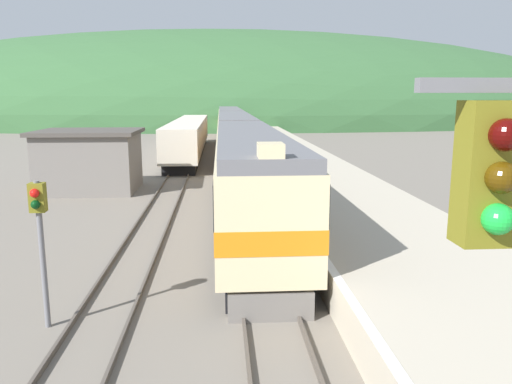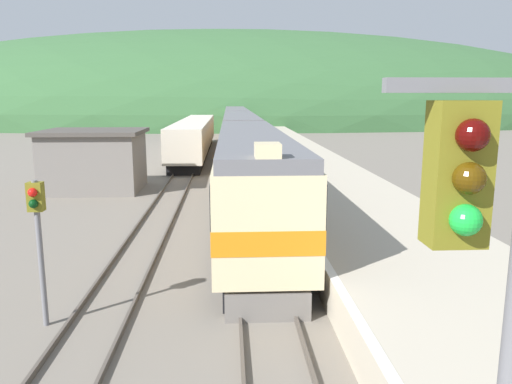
{
  "view_description": "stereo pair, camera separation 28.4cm",
  "coord_description": "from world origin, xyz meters",
  "px_view_note": "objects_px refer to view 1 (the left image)",
  "views": [
    {
      "loc": [
        -1.25,
        -0.25,
        5.72
      ],
      "look_at": [
        -0.05,
        16.58,
        2.49
      ],
      "focal_mm": 35.0,
      "sensor_mm": 36.0,
      "label": 1
    },
    {
      "loc": [
        -0.96,
        -0.27,
        5.72
      ],
      "look_at": [
        -0.05,
        16.58,
        2.49
      ],
      "focal_mm": 35.0,
      "sensor_mm": 36.0,
      "label": 2
    }
  ],
  "objects_px": {
    "carriage_second": "(235,137)",
    "carriage_third": "(230,124)",
    "siding_train": "(189,137)",
    "carriage_fourth": "(227,117)",
    "express_train_lead_car": "(249,176)",
    "signal_post_siding": "(39,224)"
  },
  "relations": [
    {
      "from": "carriage_second",
      "to": "signal_post_siding",
      "type": "xyz_separation_m",
      "value": [
        -5.66,
        -30.98,
        0.39
      ]
    },
    {
      "from": "carriage_second",
      "to": "carriage_third",
      "type": "xyz_separation_m",
      "value": [
        0.0,
        21.97,
        0.0
      ]
    },
    {
      "from": "express_train_lead_car",
      "to": "carriage_fourth",
      "type": "relative_size",
      "value": 0.93
    },
    {
      "from": "express_train_lead_car",
      "to": "siding_train",
      "type": "distance_m",
      "value": 29.26
    },
    {
      "from": "carriage_third",
      "to": "carriage_fourth",
      "type": "xyz_separation_m",
      "value": [
        0.0,
        21.97,
        0.0
      ]
    },
    {
      "from": "express_train_lead_car",
      "to": "carriage_fourth",
      "type": "distance_m",
      "value": 65.47
    },
    {
      "from": "express_train_lead_car",
      "to": "signal_post_siding",
      "type": "bearing_deg",
      "value": -120.87
    },
    {
      "from": "carriage_third",
      "to": "signal_post_siding",
      "type": "distance_m",
      "value": 53.26
    },
    {
      "from": "siding_train",
      "to": "express_train_lead_car",
      "type": "bearing_deg",
      "value": -81.44
    },
    {
      "from": "carriage_second",
      "to": "carriage_third",
      "type": "bearing_deg",
      "value": 90.0
    },
    {
      "from": "carriage_third",
      "to": "carriage_fourth",
      "type": "relative_size",
      "value": 1.0
    },
    {
      "from": "express_train_lead_car",
      "to": "carriage_fourth",
      "type": "xyz_separation_m",
      "value": [
        0.0,
        65.47,
        -0.01
      ]
    },
    {
      "from": "express_train_lead_car",
      "to": "siding_train",
      "type": "relative_size",
      "value": 0.67
    },
    {
      "from": "siding_train",
      "to": "signal_post_siding",
      "type": "relative_size",
      "value": 7.82
    },
    {
      "from": "carriage_fourth",
      "to": "siding_train",
      "type": "distance_m",
      "value": 36.8
    },
    {
      "from": "siding_train",
      "to": "carriage_third",
      "type": "bearing_deg",
      "value": 73.35
    },
    {
      "from": "siding_train",
      "to": "carriage_fourth",
      "type": "bearing_deg",
      "value": 83.2
    },
    {
      "from": "carriage_second",
      "to": "carriage_third",
      "type": "height_order",
      "value": "same"
    },
    {
      "from": "carriage_second",
      "to": "carriage_third",
      "type": "relative_size",
      "value": 1.0
    },
    {
      "from": "signal_post_siding",
      "to": "carriage_second",
      "type": "bearing_deg",
      "value": 79.65
    },
    {
      "from": "carriage_third",
      "to": "siding_train",
      "type": "distance_m",
      "value": 15.21
    },
    {
      "from": "carriage_fourth",
      "to": "signal_post_siding",
      "type": "height_order",
      "value": "carriage_fourth"
    }
  ]
}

